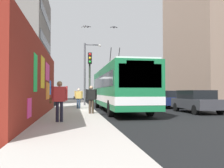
{
  "coord_description": "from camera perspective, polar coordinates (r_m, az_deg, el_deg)",
  "views": [
    {
      "loc": [
        -17.56,
        1.54,
        1.47
      ],
      "look_at": [
        2.4,
        -1.65,
        2.13
      ],
      "focal_mm": 38.66,
      "sensor_mm": 36.0,
      "label": 1
    }
  ],
  "objects": [
    {
      "name": "traffic_light",
      "position": [
        18.07,
        -5.29,
        3.06
      ],
      "size": [
        0.49,
        0.28,
        4.27
      ],
      "color": "#2D382D",
      "rests_on": "sidewalk_slab"
    },
    {
      "name": "parked_car_white",
      "position": [
        28.06,
        8.65,
        -3.14
      ],
      "size": [
        4.45,
        1.85,
        1.58
      ],
      "color": "white",
      "rests_on": "ground_plane"
    },
    {
      "name": "pedestrian_near_wall",
      "position": [
        10.86,
        -12.37,
        -3.16
      ],
      "size": [
        0.24,
        0.78,
        1.79
      ],
      "color": "#1E1E2D",
      "rests_on": "sidewalk_slab"
    },
    {
      "name": "sidewalk_slab",
      "position": [
        17.62,
        -9.31,
        -6.38
      ],
      "size": [
        48.0,
        3.2,
        0.15
      ],
      "primitive_type": "cube",
      "color": "#ADA8A0",
      "rests_on": "ground_plane"
    },
    {
      "name": "building_far_right",
      "position": [
        36.14,
        22.76,
        12.91
      ],
      "size": [
        13.39,
        9.06,
        21.19
      ],
      "color": "gray",
      "rests_on": "ground_plane"
    },
    {
      "name": "pedestrian_midblock",
      "position": [
        19.34,
        -7.93,
        -3.03
      ],
      "size": [
        0.22,
        0.72,
        1.59
      ],
      "color": "#2D3F59",
      "rests_on": "sidewalk_slab"
    },
    {
      "name": "building_far_left",
      "position": [
        32.44,
        -22.83,
        8.18
      ],
      "size": [
        12.55,
        8.42,
        14.1
      ],
      "color": "gray",
      "rests_on": "ground_plane"
    },
    {
      "name": "graffiti_wall",
      "position": [
        13.97,
        -16.52,
        0.53
      ],
      "size": [
        14.54,
        0.32,
        4.06
      ],
      "color": "maroon",
      "rests_on": "ground_plane"
    },
    {
      "name": "flying_pigeons",
      "position": [
        19.97,
        -5.68,
        15.83
      ],
      "size": [
        8.73,
        3.48,
        3.43
      ],
      "color": "#47474C"
    },
    {
      "name": "street_lamp",
      "position": [
        24.13,
        -6.0,
        3.49
      ],
      "size": [
        0.44,
        1.71,
        6.18
      ],
      "color": "#4C4C51",
      "rests_on": "sidewalk_slab"
    },
    {
      "name": "parked_car_navy",
      "position": [
        22.97,
        12.76,
        -3.41
      ],
      "size": [
        4.38,
        1.83,
        1.58
      ],
      "color": "navy",
      "rests_on": "ground_plane"
    },
    {
      "name": "parked_car_dark_gray",
      "position": [
        17.99,
        19.3,
        -3.78
      ],
      "size": [
        4.37,
        1.94,
        1.58
      ],
      "color": "#38383D",
      "rests_on": "ground_plane"
    },
    {
      "name": "pedestrian_at_curb",
      "position": [
        14.75,
        -4.92,
        -3.11
      ],
      "size": [
        0.23,
        0.68,
        1.69
      ],
      "color": "#3F3326",
      "rests_on": "sidewalk_slab"
    },
    {
      "name": "city_bus",
      "position": [
        18.23,
        1.47,
        -0.74
      ],
      "size": [
        12.34,
        2.68,
        5.07
      ],
      "color": "#19723F",
      "rests_on": "ground_plane"
    },
    {
      "name": "ground_plane",
      "position": [
        17.69,
        -4.09,
        -6.62
      ],
      "size": [
        80.0,
        80.0,
        0.0
      ],
      "primitive_type": "plane",
      "color": "black"
    }
  ]
}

